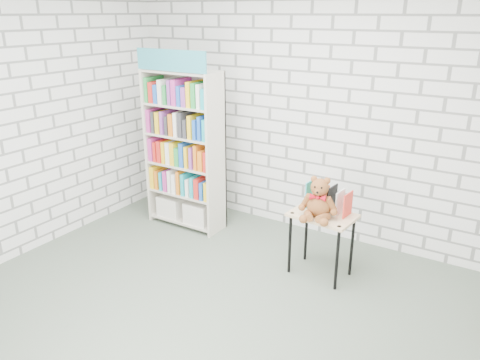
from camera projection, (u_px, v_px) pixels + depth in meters
The scene contains 6 objects.
ground at pixel (203, 312), 4.04m from camera, with size 4.50×4.50×0.00m, color #505C4E.
room_shell at pixel (197, 107), 3.43m from camera, with size 4.52×4.02×2.81m.
bookshelf at pixel (185, 149), 5.40m from camera, with size 0.92×0.36×2.07m.
display_table at pixel (322, 223), 4.45m from camera, with size 0.63×0.46×0.64m.
table_books at pixel (328, 199), 4.45m from camera, with size 0.43×0.22×0.25m.
teddy_bear at pixel (318, 202), 4.29m from camera, with size 0.36×0.35×0.39m.
Camera 1 is at (2.07, -2.72, 2.45)m, focal length 35.00 mm.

